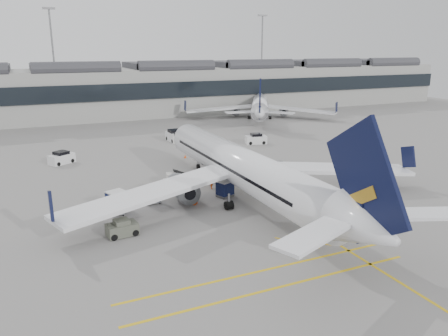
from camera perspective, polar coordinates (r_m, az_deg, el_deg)
name	(u,v)px	position (r m, az deg, el deg)	size (l,w,h in m)	color
ground	(190,226)	(40.61, -4.47, -7.60)	(220.00, 220.00, 0.00)	gray
terminal	(84,91)	(108.33, -17.84, 9.57)	(200.00, 20.45, 12.40)	#9E9E99
light_masts	(67,53)	(121.73, -19.81, 13.92)	(113.00, 0.60, 25.45)	slate
apron_markings	(239,183)	(52.95, 2.02, -2.00)	(0.25, 60.00, 0.01)	gold
airliner_main	(244,169)	(46.37, 2.68, -0.13)	(40.17, 43.87, 11.67)	white
airliner_far	(260,105)	(102.66, 4.71, 8.18)	(31.21, 34.43, 10.15)	white
belt_loader	(178,180)	(52.62, -5.97, -1.58)	(4.59, 1.97, 1.83)	#BCBAB3
baggage_cart_a	(225,188)	(47.98, 0.13, -2.65)	(2.11, 1.93, 1.81)	gray
baggage_cart_b	(152,195)	(46.58, -9.43, -3.50)	(1.68, 1.41, 1.70)	gray
baggage_cart_c	(116,200)	(45.42, -13.88, -4.07)	(2.28, 2.09, 1.96)	gray
baggage_cart_d	(117,206)	(44.30, -13.80, -4.83)	(1.86, 1.69, 1.61)	gray
ramp_agent_a	(212,182)	(50.72, -1.61, -1.87)	(0.57, 0.37, 1.55)	#F24F0C
ramp_agent_b	(194,196)	(45.63, -3.93, -3.65)	(0.94, 0.73, 1.93)	#FB5B0D
pushback_tug	(122,228)	(39.41, -13.17, -7.70)	(2.78, 1.89, 1.47)	#575B4D
safety_cone_nose	(185,156)	(65.22, -5.10, 1.53)	(0.37, 0.37, 0.52)	#F24C0A
safety_cone_engine	(286,180)	(54.08, 8.06, -1.50)	(0.35, 0.35, 0.49)	#F24C0A
service_van_left	(62,158)	(65.83, -20.45, 1.22)	(3.87, 3.33, 1.79)	silver
service_van_mid	(175,136)	(77.16, -6.47, 4.18)	(2.24, 4.14, 2.07)	silver
service_van_right	(256,139)	(74.83, 4.20, 3.79)	(3.79, 2.50, 1.79)	silver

